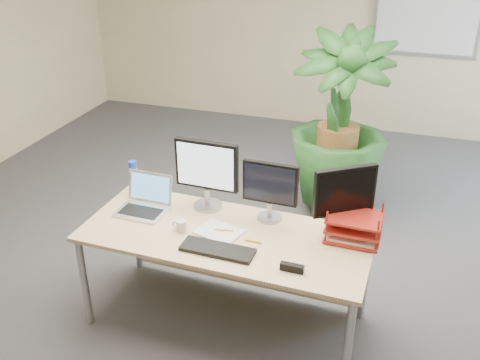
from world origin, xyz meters
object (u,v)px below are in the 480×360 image
(floor_plant, at_px, (337,142))
(monitor_right, at_px, (270,188))
(laptop, at_px, (145,202))
(desk, at_px, (231,245))
(monitor_left, at_px, (207,170))

(floor_plant, height_order, monitor_right, floor_plant)
(floor_plant, xyz_separation_m, monitor_right, (-0.25, -1.60, 0.27))
(laptop, bearing_deg, monitor_right, 9.37)
(desk, relative_size, laptop, 5.54)
(desk, height_order, monitor_right, monitor_right)
(monitor_left, xyz_separation_m, monitor_right, (0.48, -0.02, -0.05))
(monitor_right, bearing_deg, desk, -143.65)
(floor_plant, bearing_deg, monitor_left, -114.94)
(floor_plant, bearing_deg, monitor_right, -98.81)
(monitor_right, relative_size, laptop, 1.21)
(monitor_left, relative_size, laptop, 1.46)
(desk, relative_size, monitor_left, 3.80)
(desk, bearing_deg, floor_plant, 74.76)
(floor_plant, height_order, laptop, floor_plant)
(monitor_left, height_order, laptop, monitor_left)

